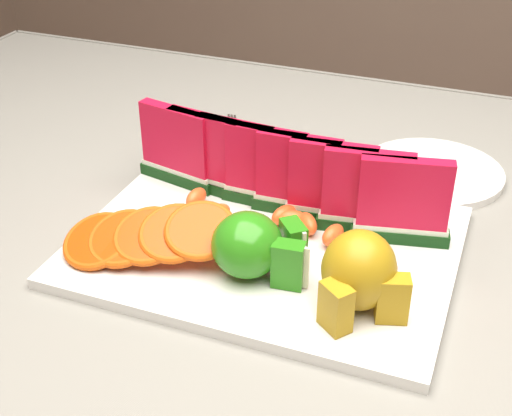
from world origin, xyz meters
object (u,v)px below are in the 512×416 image
object	(u,v)px
apple_cluster	(255,246)
pear_cluster	(360,274)
side_plate	(432,172)
platter	(266,245)
fork	(210,144)

from	to	relation	value
apple_cluster	pear_cluster	world-z (taller)	pear_cluster
apple_cluster	side_plate	xyz separation A→B (m)	(0.13, 0.29, -0.04)
side_plate	platter	bearing A→B (deg)	-121.17
platter	apple_cluster	xyz separation A→B (m)	(0.01, -0.06, 0.04)
apple_cluster	pear_cluster	bearing A→B (deg)	-7.32
platter	apple_cluster	bearing A→B (deg)	-81.41
side_plate	fork	bearing A→B (deg)	-175.42
apple_cluster	pear_cluster	distance (m)	0.11
pear_cluster	side_plate	xyz separation A→B (m)	(0.02, 0.31, -0.05)
apple_cluster	pear_cluster	xyz separation A→B (m)	(0.11, -0.01, 0.01)
platter	fork	distance (m)	0.26
pear_cluster	platter	bearing A→B (deg)	148.61
apple_cluster	fork	distance (m)	0.32
pear_cluster	fork	world-z (taller)	pear_cluster
platter	fork	size ratio (longest dim) A/B	2.12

